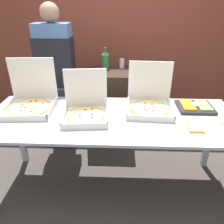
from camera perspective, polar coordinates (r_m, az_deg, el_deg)
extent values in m
plane|color=#423D38|center=(2.54, 0.00, -18.72)|extent=(16.00, 16.00, 0.00)
cube|color=brown|center=(3.49, 1.17, 20.27)|extent=(10.00, 0.06, 2.80)
cube|color=#A8AAB2|center=(2.02, 0.00, -1.58)|extent=(2.33, 0.88, 0.02)
cube|color=#A8AAB2|center=(2.83, -22.95, -4.88)|extent=(0.06, 0.06, 0.84)
cube|color=#A8AAB2|center=(2.78, 24.17, -5.82)|extent=(0.06, 0.06, 0.84)
cube|color=silver|center=(1.99, -6.88, -1.39)|extent=(0.44, 0.44, 0.02)
cube|color=silver|center=(1.81, -7.25, -3.49)|extent=(0.40, 0.05, 0.04)
cube|color=silver|center=(2.00, -12.41, -0.76)|extent=(0.05, 0.40, 0.04)
cube|color=silver|center=(1.97, -1.36, -0.50)|extent=(0.05, 0.40, 0.04)
cube|color=silver|center=(2.10, -6.87, 6.15)|extent=(0.40, 0.05, 0.38)
cylinder|color=tan|center=(1.98, -6.91, -0.91)|extent=(0.35, 0.35, 0.02)
cylinder|color=#F4D67F|center=(1.98, -6.92, -0.63)|extent=(0.30, 0.30, 0.00)
cylinder|color=#C13D2D|center=(1.97, -5.32, -0.61)|extent=(0.03, 0.03, 0.00)
cylinder|color=#C13D2D|center=(2.07, -5.21, 0.89)|extent=(0.03, 0.03, 0.00)
cylinder|color=#C13D2D|center=(2.06, -7.02, 0.61)|extent=(0.03, 0.03, 0.00)
cylinder|color=#C13D2D|center=(2.03, -9.65, 0.00)|extent=(0.03, 0.03, 0.00)
cylinder|color=#C13D2D|center=(1.97, -8.70, -0.75)|extent=(0.03, 0.03, 0.00)
cylinder|color=#C13D2D|center=(1.92, -8.33, -1.51)|extent=(0.03, 0.03, 0.00)
cylinder|color=#C13D2D|center=(1.92, -5.36, -1.46)|extent=(0.03, 0.03, 0.00)
cube|color=silver|center=(2.14, 9.69, 0.45)|extent=(0.46, 0.46, 0.02)
cube|color=silver|center=(1.94, 10.06, -1.52)|extent=(0.43, 0.04, 0.04)
cube|color=silver|center=(2.12, 4.16, 1.44)|extent=(0.04, 0.43, 0.04)
cube|color=silver|center=(2.15, 15.26, 0.90)|extent=(0.04, 0.43, 0.04)
cube|color=silver|center=(2.26, 9.84, 7.88)|extent=(0.43, 0.04, 0.41)
cylinder|color=tan|center=(2.13, 9.73, 0.91)|extent=(0.38, 0.38, 0.02)
cylinder|color=#F4D67F|center=(2.12, 9.75, 1.17)|extent=(0.33, 0.33, 0.00)
cylinder|color=#C13D2D|center=(2.13, 10.85, 1.26)|extent=(0.03, 0.03, 0.00)
cylinder|color=#C13D2D|center=(2.18, 10.39, 1.95)|extent=(0.03, 0.03, 0.00)
cylinder|color=#C13D2D|center=(2.19, 8.55, 2.25)|extent=(0.03, 0.03, 0.00)
cylinder|color=#C13D2D|center=(2.13, 8.46, 1.46)|extent=(0.03, 0.03, 0.00)
cylinder|color=#C13D2D|center=(2.08, 8.59, 0.77)|extent=(0.03, 0.03, 0.00)
cylinder|color=#C13D2D|center=(2.09, 9.65, 0.79)|extent=(0.03, 0.03, 0.00)
cylinder|color=#C13D2D|center=(2.07, 10.76, 0.44)|extent=(0.03, 0.03, 0.00)
cube|color=silver|center=(2.27, -20.68, 0.66)|extent=(0.49, 0.49, 0.02)
cube|color=silver|center=(2.07, -22.57, -1.35)|extent=(0.46, 0.05, 0.04)
cube|color=silver|center=(2.34, -25.92, 1.23)|extent=(0.05, 0.46, 0.04)
cube|color=silver|center=(2.19, -15.33, 1.46)|extent=(0.05, 0.46, 0.04)
cube|color=silver|center=(2.39, -19.93, 8.11)|extent=(0.46, 0.05, 0.44)
cylinder|color=tan|center=(2.26, -20.75, 1.09)|extent=(0.40, 0.40, 0.02)
cylinder|color=#F4D67F|center=(2.26, -20.80, 1.34)|extent=(0.35, 0.35, 0.00)
cylinder|color=#C13D2D|center=(2.22, -19.38, 1.30)|extent=(0.03, 0.03, 0.00)
cylinder|color=#C13D2D|center=(2.27, -17.61, 2.10)|extent=(0.03, 0.03, 0.00)
cylinder|color=#C13D2D|center=(2.36, -19.20, 2.85)|extent=(0.03, 0.03, 0.00)
cylinder|color=#C13D2D|center=(2.36, -20.49, 2.66)|extent=(0.03, 0.03, 0.00)
cylinder|color=#C13D2D|center=(2.33, -22.45, 1.89)|extent=(0.03, 0.03, 0.00)
cylinder|color=#C13D2D|center=(2.29, -22.47, 1.46)|extent=(0.03, 0.03, 0.00)
cylinder|color=#C13D2D|center=(2.24, -21.78, 1.08)|extent=(0.03, 0.03, 0.00)
cylinder|color=#C13D2D|center=(2.20, -22.75, 0.35)|extent=(0.03, 0.03, 0.00)
cylinder|color=#C13D2D|center=(2.15, -20.43, 0.15)|extent=(0.03, 0.03, 0.00)
cylinder|color=#C13D2D|center=(2.21, -20.14, 0.96)|extent=(0.03, 0.03, 0.00)
cylinder|color=white|center=(1.96, 20.64, -3.97)|extent=(0.21, 0.21, 0.01)
cube|color=tan|center=(1.95, 20.70, -3.65)|extent=(0.12, 0.17, 0.02)
cube|color=#F4D67F|center=(1.93, 20.86, -3.54)|extent=(0.09, 0.12, 0.01)
cube|color=#28282D|center=(2.30, 20.84, 1.18)|extent=(0.34, 0.29, 0.03)
cube|color=orange|center=(2.27, 19.12, 1.74)|extent=(0.12, 0.23, 0.02)
cube|color=#8CC65B|center=(2.32, 22.71, 1.64)|extent=(0.12, 0.23, 0.02)
cylinder|color=white|center=(2.29, 20.95, 1.78)|extent=(0.09, 0.09, 0.02)
cube|color=black|center=(3.03, -0.73, 1.50)|extent=(0.59, 0.55, 1.02)
cylinder|color=#2D6638|center=(2.90, -1.74, 12.95)|extent=(0.10, 0.10, 0.18)
cone|color=#2D6638|center=(2.87, -1.77, 15.19)|extent=(0.10, 0.10, 0.05)
cylinder|color=#2D6638|center=(2.86, -1.78, 15.96)|extent=(0.03, 0.03, 0.03)
cylinder|color=red|center=(2.86, -1.79, 16.39)|extent=(0.04, 0.04, 0.01)
cylinder|color=silver|center=(2.95, 2.59, 12.59)|extent=(0.07, 0.07, 0.12)
cylinder|color=silver|center=(2.94, 2.62, 13.75)|extent=(0.06, 0.06, 0.00)
cube|color=#2D2D38|center=(2.97, -12.91, -1.46)|extent=(0.28, 0.20, 0.87)
cube|color=#4C6B99|center=(2.68, -14.72, 13.72)|extent=(0.40, 0.22, 0.73)
cube|color=black|center=(2.70, -14.58, 12.52)|extent=(0.42, 0.24, 0.56)
sphere|color=#9E7556|center=(2.62, -16.04, 23.75)|extent=(0.21, 0.21, 0.21)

